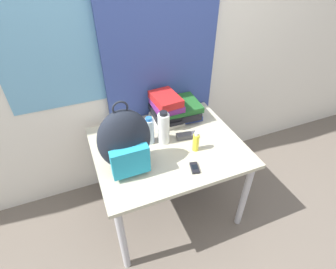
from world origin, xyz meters
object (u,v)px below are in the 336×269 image
Objects in this scene: backpack at (125,142)px; water_bottle at (149,131)px; sunglasses_case at (186,136)px; book_stack_left at (166,109)px; book_stack_center at (186,109)px; sports_bottle at (164,128)px; cell_phone at (195,168)px; sunscreen_bottle at (196,142)px.

water_bottle is at bearing 40.25° from backpack.
book_stack_left is at bearing 103.50° from sunglasses_case.
sports_bottle reaches higher than book_stack_center.
water_bottle is at bearing -136.79° from book_stack_left.
book_stack_left reaches higher than water_bottle.
book_stack_center reaches higher than cell_phone.
backpack is at bearing 154.52° from cell_phone.
backpack is at bearing -154.76° from sports_bottle.
sunscreen_bottle is (0.49, -0.02, -0.14)m from backpack.
book_stack_center is 1.13× the size of sports_bottle.
book_stack_left reaches higher than sunscreen_bottle.
book_stack_left is 2.77× the size of cell_phone.
cell_phone is at bearing -105.71° from sunglasses_case.
book_stack_left is at bearing 87.22° from cell_phone.
backpack reaches higher than sunglasses_case.
sunglasses_case is (0.49, 0.13, -0.19)m from backpack.
water_bottle is 1.37× the size of sunglasses_case.
sunscreen_bottle is at bearing 61.78° from cell_phone.
book_stack_left is at bearing -178.65° from book_stack_center.
book_stack_center reaches higher than sunglasses_case.
book_stack_center is at bearing 39.11° from sports_bottle.
water_bottle is at bearing 159.79° from sports_bottle.
sports_bottle is at bearing 104.23° from cell_phone.
water_bottle is 0.83× the size of sports_bottle.
water_bottle is at bearing 116.03° from cell_phone.
sunscreen_bottle is at bearing -36.99° from water_bottle.
book_stack_left is (0.42, 0.38, -0.09)m from backpack.
book_stack_left is 0.28m from sunglasses_case.
sunglasses_case is (0.17, -0.02, -0.11)m from sports_bottle.
backpack reaches higher than sports_bottle.
book_stack_center is 0.61m from cell_phone.
backpack is 1.69× the size of book_stack_left.
sports_bottle reaches higher than water_bottle.
book_stack_left is 0.41m from sunscreen_bottle.
sunscreen_bottle is 0.99× the size of sunglasses_case.
sunscreen_bottle is (0.27, -0.20, -0.03)m from water_bottle.
backpack is 0.30m from water_bottle.
cell_phone is (0.18, -0.37, -0.09)m from water_bottle.
sunscreen_bottle reaches higher than cell_phone.
sunglasses_case is (-0.12, -0.26, -0.06)m from book_stack_center.
book_stack_center is 1.90× the size of sunscreen_bottle.
water_bottle reaches higher than sunglasses_case.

